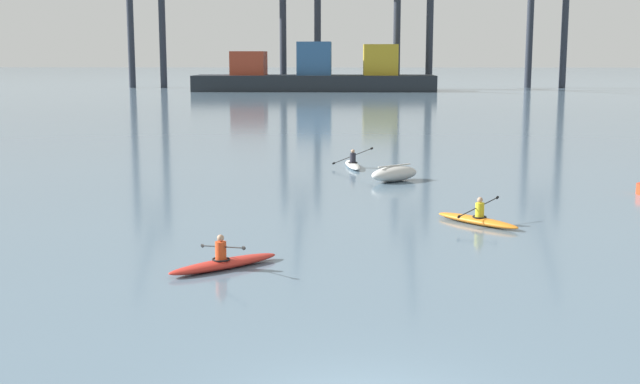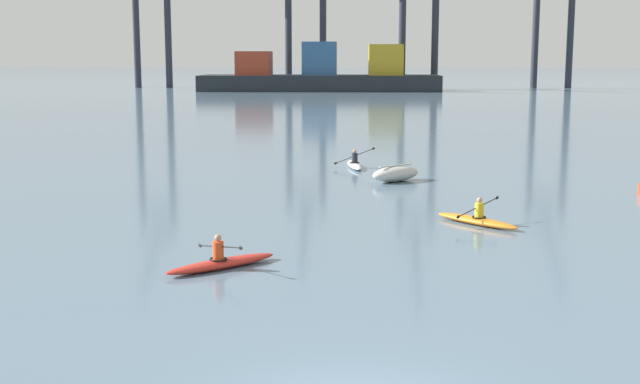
# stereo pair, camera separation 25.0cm
# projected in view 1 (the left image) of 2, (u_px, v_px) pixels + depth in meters

# --- Properties ---
(container_barge) EXTENTS (39.21, 9.98, 7.95)m
(container_barge) POSITION_uv_depth(u_px,v_px,m) (316.00, 75.00, 134.57)
(container_barge) COLOR #1E2328
(container_barge) RESTS_ON ground
(capsized_dinghy) EXTENTS (2.72, 2.49, 0.76)m
(capsized_dinghy) POSITION_uv_depth(u_px,v_px,m) (394.00, 174.00, 37.67)
(capsized_dinghy) COLOR beige
(capsized_dinghy) RESTS_ON ground
(kayak_red) EXTENTS (2.96, 2.68, 0.95)m
(kayak_red) POSITION_uv_depth(u_px,v_px,m) (224.00, 262.00, 22.23)
(kayak_red) COLOR red
(kayak_red) RESTS_ON ground
(kayak_white) EXTENTS (2.16, 3.45, 1.07)m
(kayak_white) POSITION_uv_depth(u_px,v_px,m) (353.00, 164.00, 42.35)
(kayak_white) COLOR silver
(kayak_white) RESTS_ON ground
(kayak_orange) EXTENTS (2.75, 2.90, 0.95)m
(kayak_orange) POSITION_uv_depth(u_px,v_px,m) (477.00, 219.00, 28.08)
(kayak_orange) COLOR orange
(kayak_orange) RESTS_ON ground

